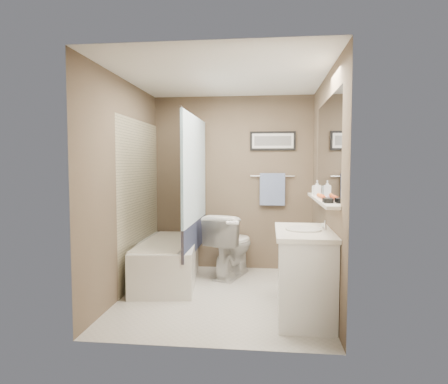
# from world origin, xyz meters

# --- Properties ---
(ground) EXTENTS (2.50, 2.50, 0.00)m
(ground) POSITION_xyz_m (0.00, 0.00, 0.00)
(ground) COLOR beige
(ground) RESTS_ON ground
(ceiling) EXTENTS (2.20, 2.50, 0.04)m
(ceiling) POSITION_xyz_m (0.00, 0.00, 2.38)
(ceiling) COLOR white
(ceiling) RESTS_ON wall_back
(wall_back) EXTENTS (2.20, 0.04, 2.40)m
(wall_back) POSITION_xyz_m (0.00, 1.23, 1.20)
(wall_back) COLOR brown
(wall_back) RESTS_ON ground
(wall_front) EXTENTS (2.20, 0.04, 2.40)m
(wall_front) POSITION_xyz_m (0.00, -1.23, 1.20)
(wall_front) COLOR brown
(wall_front) RESTS_ON ground
(wall_left) EXTENTS (0.04, 2.50, 2.40)m
(wall_left) POSITION_xyz_m (-1.08, 0.00, 1.20)
(wall_left) COLOR brown
(wall_left) RESTS_ON ground
(wall_right) EXTENTS (0.04, 2.50, 2.40)m
(wall_right) POSITION_xyz_m (1.08, 0.00, 1.20)
(wall_right) COLOR brown
(wall_right) RESTS_ON ground
(tile_surround) EXTENTS (0.02, 1.55, 2.00)m
(tile_surround) POSITION_xyz_m (-1.09, 0.50, 1.00)
(tile_surround) COLOR #B8AD8B
(tile_surround) RESTS_ON wall_left
(curtain_rod) EXTENTS (0.02, 1.55, 0.02)m
(curtain_rod) POSITION_xyz_m (-0.40, 0.50, 2.05)
(curtain_rod) COLOR silver
(curtain_rod) RESTS_ON wall_left
(curtain_upper) EXTENTS (0.03, 1.45, 1.28)m
(curtain_upper) POSITION_xyz_m (-0.40, 0.50, 1.40)
(curtain_upper) COLOR white
(curtain_upper) RESTS_ON curtain_rod
(curtain_lower) EXTENTS (0.03, 1.45, 0.36)m
(curtain_lower) POSITION_xyz_m (-0.40, 0.50, 0.58)
(curtain_lower) COLOR #272E49
(curtain_lower) RESTS_ON curtain_rod
(mirror) EXTENTS (0.02, 1.60, 1.00)m
(mirror) POSITION_xyz_m (1.09, -0.15, 1.62)
(mirror) COLOR silver
(mirror) RESTS_ON wall_right
(shelf) EXTENTS (0.12, 1.60, 0.03)m
(shelf) POSITION_xyz_m (1.04, -0.15, 1.10)
(shelf) COLOR silver
(shelf) RESTS_ON wall_right
(towel_bar) EXTENTS (0.60, 0.02, 0.02)m
(towel_bar) POSITION_xyz_m (0.55, 1.22, 1.30)
(towel_bar) COLOR silver
(towel_bar) RESTS_ON wall_back
(towel) EXTENTS (0.34, 0.05, 0.44)m
(towel) POSITION_xyz_m (0.55, 1.20, 1.12)
(towel) COLOR #97AEDC
(towel) RESTS_ON towel_bar
(art_frame) EXTENTS (0.62, 0.02, 0.26)m
(art_frame) POSITION_xyz_m (0.55, 1.23, 1.78)
(art_frame) COLOR black
(art_frame) RESTS_ON wall_back
(art_mat) EXTENTS (0.56, 0.00, 0.20)m
(art_mat) POSITION_xyz_m (0.55, 1.22, 1.78)
(art_mat) COLOR white
(art_mat) RESTS_ON art_frame
(art_image) EXTENTS (0.50, 0.00, 0.13)m
(art_image) POSITION_xyz_m (0.55, 1.22, 1.78)
(art_image) COLOR #595959
(art_image) RESTS_ON art_mat
(door) EXTENTS (0.80, 0.02, 2.00)m
(door) POSITION_xyz_m (0.55, -1.24, 1.00)
(door) COLOR silver
(door) RESTS_ON wall_front
(door_handle) EXTENTS (0.10, 0.02, 0.02)m
(door_handle) POSITION_xyz_m (0.22, -1.19, 1.00)
(door_handle) COLOR silver
(door_handle) RESTS_ON door
(bathtub) EXTENTS (0.88, 1.58, 0.50)m
(bathtub) POSITION_xyz_m (-0.75, 0.50, 0.25)
(bathtub) COLOR silver
(bathtub) RESTS_ON ground
(tub_rim) EXTENTS (0.56, 1.36, 0.02)m
(tub_rim) POSITION_xyz_m (-0.75, 0.50, 0.50)
(tub_rim) COLOR white
(tub_rim) RESTS_ON bathtub
(toilet) EXTENTS (0.69, 0.91, 0.83)m
(toilet) POSITION_xyz_m (0.01, 0.83, 0.41)
(toilet) COLOR silver
(toilet) RESTS_ON ground
(vanity) EXTENTS (0.51, 0.91, 0.80)m
(vanity) POSITION_xyz_m (0.85, -0.50, 0.40)
(vanity) COLOR white
(vanity) RESTS_ON ground
(countertop) EXTENTS (0.54, 0.96, 0.04)m
(countertop) POSITION_xyz_m (0.84, -0.50, 0.82)
(countertop) COLOR silver
(countertop) RESTS_ON vanity
(sink_basin) EXTENTS (0.34, 0.34, 0.01)m
(sink_basin) POSITION_xyz_m (0.83, -0.50, 0.85)
(sink_basin) COLOR silver
(sink_basin) RESTS_ON countertop
(faucet_spout) EXTENTS (0.02, 0.02, 0.10)m
(faucet_spout) POSITION_xyz_m (1.03, -0.50, 0.89)
(faucet_spout) COLOR silver
(faucet_spout) RESTS_ON countertop
(faucet_knob) EXTENTS (0.05, 0.05, 0.05)m
(faucet_knob) POSITION_xyz_m (1.03, -0.40, 0.87)
(faucet_knob) COLOR silver
(faucet_knob) RESTS_ON countertop
(candle_bowl_near) EXTENTS (0.09, 0.09, 0.04)m
(candle_bowl_near) POSITION_xyz_m (1.04, -0.66, 1.14)
(candle_bowl_near) COLOR black
(candle_bowl_near) RESTS_ON shelf
(candle_bowl_far) EXTENTS (0.09, 0.09, 0.04)m
(candle_bowl_far) POSITION_xyz_m (1.04, -0.57, 1.14)
(candle_bowl_far) COLOR black
(candle_bowl_far) RESTS_ON shelf
(hair_brush_front) EXTENTS (0.05, 0.22, 0.04)m
(hair_brush_front) POSITION_xyz_m (1.04, -0.29, 1.14)
(hair_brush_front) COLOR #D84A1E
(hair_brush_front) RESTS_ON shelf
(hair_brush_back) EXTENTS (0.06, 0.22, 0.04)m
(hair_brush_back) POSITION_xyz_m (1.04, -0.09, 1.14)
(hair_brush_back) COLOR orange
(hair_brush_back) RESTS_ON shelf
(pink_comb) EXTENTS (0.04, 0.16, 0.01)m
(pink_comb) POSITION_xyz_m (1.04, 0.06, 1.12)
(pink_comb) COLOR pink
(pink_comb) RESTS_ON shelf
(glass_jar) EXTENTS (0.08, 0.08, 0.10)m
(glass_jar) POSITION_xyz_m (1.04, 0.37, 1.17)
(glass_jar) COLOR white
(glass_jar) RESTS_ON shelf
(soap_bottle) EXTENTS (0.08, 0.08, 0.17)m
(soap_bottle) POSITION_xyz_m (1.04, 0.21, 1.20)
(soap_bottle) COLOR #999999
(soap_bottle) RESTS_ON shelf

